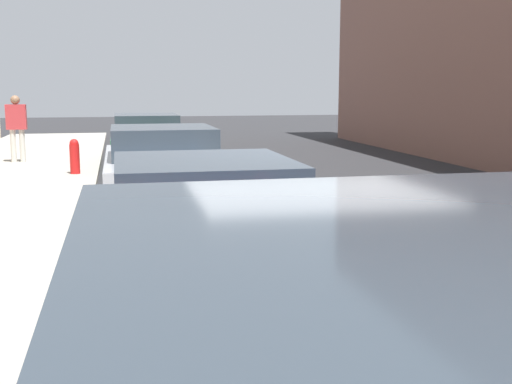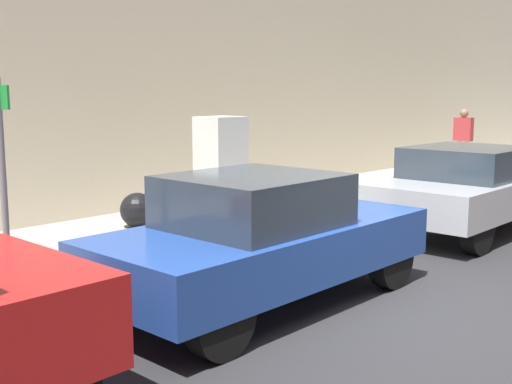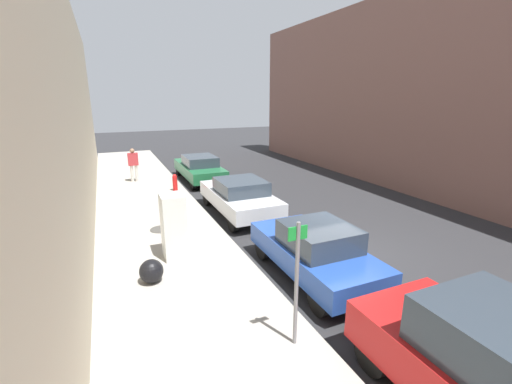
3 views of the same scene
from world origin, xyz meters
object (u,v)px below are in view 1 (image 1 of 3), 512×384
at_px(fire_hydrant, 75,156).
at_px(pedestrian_walking_far, 17,123).
at_px(parked_hatchback_blue, 202,234).
at_px(parked_sedan_silver, 162,166).
at_px(parked_sedan_green, 146,140).

xyz_separation_m(fire_hydrant, pedestrian_walking_far, (-1.59, 2.66, 0.61)).
relative_size(pedestrian_walking_far, parked_hatchback_blue, 0.43).
xyz_separation_m(fire_hydrant, parked_sedan_silver, (1.69, -4.04, 0.22)).
bearing_deg(pedestrian_walking_far, parked_sedan_silver, 28.45).
height_order(pedestrian_walking_far, parked_hatchback_blue, pedestrian_walking_far).
distance_m(pedestrian_walking_far, parked_sedan_silver, 7.47).
height_order(parked_hatchback_blue, parked_sedan_silver, parked_hatchback_blue).
bearing_deg(parked_sedan_silver, pedestrian_walking_far, 116.11).
relative_size(pedestrian_walking_far, parked_sedan_green, 0.37).
bearing_deg(parked_sedan_silver, parked_sedan_green, 90.00).
height_order(fire_hydrant, parked_hatchback_blue, parked_hatchback_blue).
relative_size(fire_hydrant, parked_hatchback_blue, 0.20).
relative_size(pedestrian_walking_far, parked_sedan_silver, 0.39).
height_order(parked_hatchback_blue, parked_sedan_green, parked_hatchback_blue).
bearing_deg(parked_sedan_green, fire_hydrant, -130.89).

